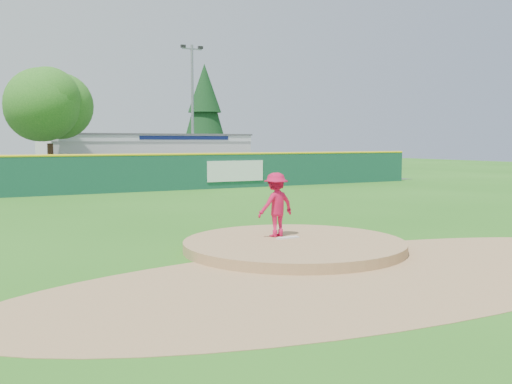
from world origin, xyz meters
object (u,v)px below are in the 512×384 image
conifer_tree (205,110)px  pool_building_grp (143,155)px  van (152,172)px  light_pole_right (192,104)px  deciduous_tree (49,111)px  pitcher (276,205)px

conifer_tree → pool_building_grp: bearing=-150.2°
van → conifer_tree: bearing=-42.9°
van → conifer_tree: (8.86, 11.99, 4.79)m
van → pool_building_grp: size_ratio=0.34×
light_pole_right → deciduous_tree: bearing=-160.0°
conifer_tree → light_pole_right: light_pole_right is taller
van → deciduous_tree: deciduous_tree is taller
pool_building_grp → light_pole_right: bearing=-44.9°
pitcher → van: size_ratio=0.32×
van → light_pole_right: 8.46m
pitcher → deciduous_tree: 24.60m
van → deciduous_tree: 7.29m
deciduous_tree → conifer_tree: bearing=36.3°
pitcher → conifer_tree: bearing=-119.8°
pitcher → van: pitcher is taller
van → light_pole_right: (4.86, 4.99, 4.80)m
pitcher → light_pole_right: bearing=-117.3°
pitcher → deciduous_tree: (-1.90, 24.28, 3.48)m
van → light_pole_right: size_ratio=0.52×
van → light_pole_right: light_pole_right is taller
pool_building_grp → deciduous_tree: 11.01m
van → deciduous_tree: bearing=74.4°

